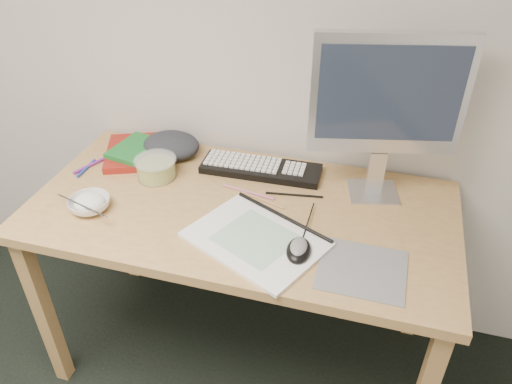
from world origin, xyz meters
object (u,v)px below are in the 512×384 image
at_px(desk, 241,226).
at_px(keyboard, 261,169).
at_px(sketchpad, 256,239).
at_px(monitor, 388,100).
at_px(rice_bowl, 90,204).

bearing_deg(desk, keyboard, 88.35).
relative_size(sketchpad, monitor, 0.71).
height_order(sketchpad, monitor, monitor).
height_order(monitor, rice_bowl, monitor).
distance_m(desk, monitor, 0.63).
height_order(sketchpad, keyboard, keyboard).
bearing_deg(keyboard, sketchpad, -78.58).
bearing_deg(keyboard, monitor, -5.14).
distance_m(desk, rice_bowl, 0.50).
xyz_separation_m(monitor, rice_bowl, (-0.88, -0.35, -0.32)).
xyz_separation_m(keyboard, rice_bowl, (-0.48, -0.37, 0.01)).
distance_m(desk, keyboard, 0.24).
relative_size(monitor, rice_bowl, 4.10).
bearing_deg(desk, rice_bowl, -162.28).
relative_size(desk, rice_bowl, 10.41).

